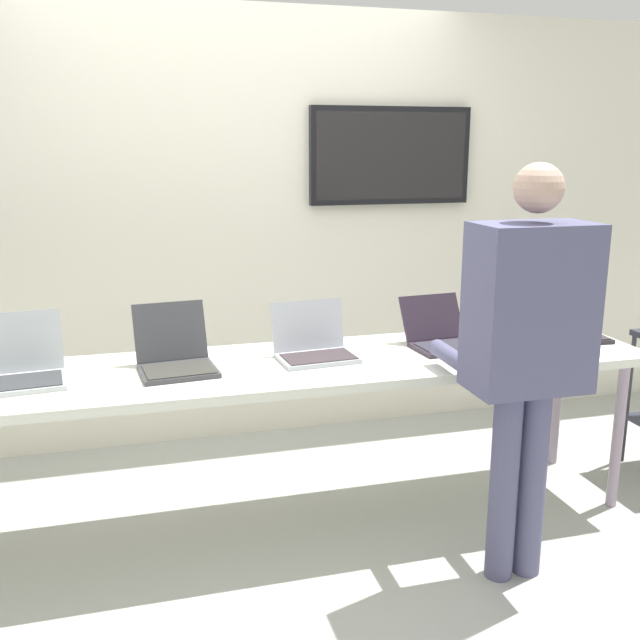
# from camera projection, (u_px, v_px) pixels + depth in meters

# --- Properties ---
(ground) EXTENTS (8.00, 8.00, 0.04)m
(ground) POSITION_uv_depth(u_px,v_px,m) (281.00, 527.00, 3.29)
(ground) COLOR #A4A69E
(back_wall) EXTENTS (8.00, 0.11, 2.42)m
(back_wall) POSITION_uv_depth(u_px,v_px,m) (241.00, 229.00, 4.06)
(back_wall) COLOR silver
(back_wall) RESTS_ON ground
(workbench) EXTENTS (3.34, 0.70, 0.77)m
(workbench) POSITION_uv_depth(u_px,v_px,m) (279.00, 374.00, 3.12)
(workbench) COLOR silver
(workbench) RESTS_ON ground
(laptop_station_0) EXTENTS (0.35, 0.33, 0.27)m
(laptop_station_0) POSITION_uv_depth(u_px,v_px,m) (22.00, 367.00, 2.85)
(laptop_station_0) COLOR #B1B6BB
(laptop_station_0) RESTS_ON workbench
(laptop_station_1) EXTENTS (0.34, 0.37, 0.26)m
(laptop_station_1) POSITION_uv_depth(u_px,v_px,m) (175.00, 355.00, 3.01)
(laptop_station_1) COLOR #353539
(laptop_station_1) RESTS_ON workbench
(laptop_station_2) EXTENTS (0.36, 0.30, 0.24)m
(laptop_station_2) POSITION_uv_depth(u_px,v_px,m) (314.00, 345.00, 3.18)
(laptop_station_2) COLOR #ABAFB8
(laptop_station_2) RESTS_ON workbench
(laptop_station_3) EXTENTS (0.34, 0.36, 0.22)m
(laptop_station_3) POSITION_uv_depth(u_px,v_px,m) (442.00, 335.00, 3.36)
(laptop_station_3) COLOR #271E2A
(laptop_station_3) RESTS_ON workbench
(laptop_station_4) EXTENTS (0.38, 0.32, 0.24)m
(laptop_station_4) POSITION_uv_depth(u_px,v_px,m) (562.00, 326.00, 3.52)
(laptop_station_4) COLOR black
(laptop_station_4) RESTS_ON workbench
(person) EXTENTS (0.44, 0.58, 1.63)m
(person) POSITION_uv_depth(u_px,v_px,m) (527.00, 338.00, 2.68)
(person) COLOR #515173
(person) RESTS_ON ground
(coffee_mug) EXTENTS (0.07, 0.07, 0.09)m
(coffee_mug) POSITION_uv_depth(u_px,v_px,m) (492.00, 354.00, 3.09)
(coffee_mug) COLOR #364E97
(coffee_mug) RESTS_ON workbench
(paper_sheet) EXTENTS (0.28, 0.34, 0.00)m
(paper_sheet) POSITION_uv_depth(u_px,v_px,m) (508.00, 356.00, 3.20)
(paper_sheet) COLOR white
(paper_sheet) RESTS_ON workbench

